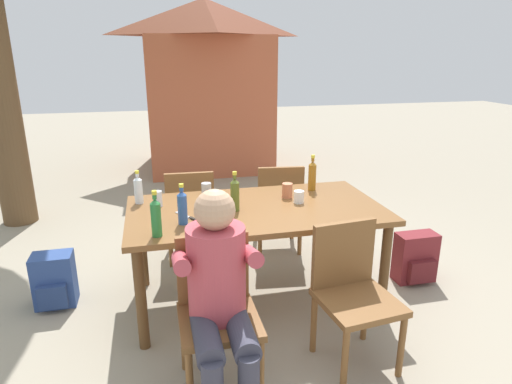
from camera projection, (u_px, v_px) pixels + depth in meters
The scene contains 20 objects.
ground_plane at pixel (256, 298), 3.48m from camera, with size 24.00×24.00×0.00m, color gray.
dining_table at pixel (256, 218), 3.27m from camera, with size 1.86×1.00×0.76m.
chair_near_left at pixel (217, 304), 2.50m from camera, with size 0.44×0.44×0.87m.
chair_far_left at pixel (190, 210), 3.98m from camera, with size 0.46×0.46×0.87m.
chair_far_right at pixel (279, 203), 4.16m from camera, with size 0.49×0.49×0.87m.
chair_near_right at pixel (352, 287), 2.68m from camera, with size 0.49×0.49×0.87m.
person_in_white_shirt at pixel (219, 288), 2.35m from camera, with size 0.47×0.61×1.18m.
bottle_blue at pixel (182, 207), 2.91m from camera, with size 0.06×0.06×0.28m.
bottle_green at pixel (156, 217), 2.71m from camera, with size 0.06×0.06×0.30m.
bottle_clear at pixel (138, 189), 3.31m from camera, with size 0.06×0.06×0.25m.
bottle_amber at pixel (312, 175), 3.62m from camera, with size 0.06×0.06×0.30m.
bottle_olive at pixel (235, 194), 3.15m from camera, with size 0.06×0.06×0.29m.
cup_white at pixel (299, 197), 3.34m from camera, with size 0.08×0.08×0.09m, color white.
cup_steel at pixel (206, 188), 3.56m from camera, with size 0.08×0.08×0.09m, color #B2B7BC.
cup_glass at pixel (158, 199), 3.26m from camera, with size 0.06×0.06×0.12m, color silver.
cup_terracotta at pixel (287, 191), 3.45m from camera, with size 0.08×0.08×0.11m, color #BC6B47.
table_knife at pixel (188, 217), 3.06m from camera, with size 0.14×0.22×0.01m.
backpack_by_near_side at pixel (54, 281), 3.33m from camera, with size 0.29×0.26×0.41m.
backpack_by_far_side at pixel (416, 258), 3.69m from camera, with size 0.34×0.23×0.42m.
brick_kiosk at pixel (206, 82), 7.10m from camera, with size 2.18×1.97×2.64m.
Camera 1 is at (-0.71, -2.98, 1.86)m, focal length 30.97 mm.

